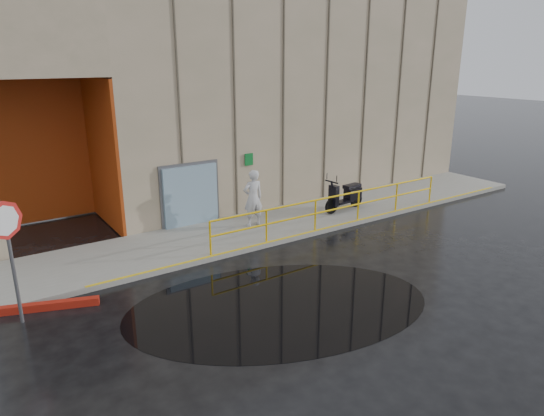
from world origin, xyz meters
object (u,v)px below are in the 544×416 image
Objects in this scene: scooter at (345,188)px; stop_sign at (8,237)px; red_curb at (44,306)px; person at (253,198)px.

stop_sign reaches higher than scooter.
person is at bearing 15.74° from red_curb.
stop_sign is at bearing -146.01° from red_curb.
stop_sign is at bearing 20.77° from person.
person is at bearing 4.46° from stop_sign.
person reaches higher than red_curb.
scooter reaches higher than red_curb.
stop_sign is at bearing -176.12° from scooter.
stop_sign reaches higher than person.
person is 0.79× the size of red_curb.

